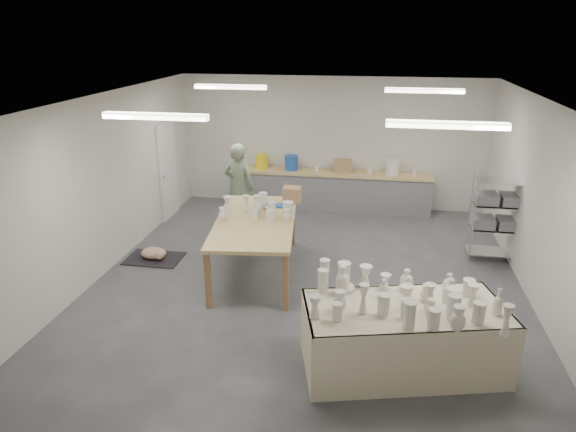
% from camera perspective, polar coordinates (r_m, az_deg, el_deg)
% --- Properties ---
extents(room, '(8.00, 8.02, 3.00)m').
position_cam_1_polar(room, '(8.10, 1.72, 6.27)').
color(room, '#424449').
rests_on(room, ground).
extents(back_counter, '(4.60, 0.60, 1.24)m').
position_cam_1_polar(back_counter, '(11.95, 4.57, 3.03)').
color(back_counter, tan).
rests_on(back_counter, ground).
extents(wire_shelf, '(0.88, 0.48, 1.80)m').
position_cam_1_polar(wire_shelf, '(9.86, 22.21, 0.41)').
color(wire_shelf, silver).
rests_on(wire_shelf, ground).
extents(drying_table, '(2.63, 1.73, 1.23)m').
position_cam_1_polar(drying_table, '(6.61, 12.67, -12.76)').
color(drying_table, olive).
rests_on(drying_table, ground).
extents(work_table, '(1.60, 2.74, 1.35)m').
position_cam_1_polar(work_table, '(8.72, -3.14, -0.25)').
color(work_table, tan).
rests_on(work_table, ground).
extents(rug, '(1.00, 0.70, 0.02)m').
position_cam_1_polar(rug, '(9.78, -14.65, -4.59)').
color(rug, black).
rests_on(rug, ground).
extents(cat, '(0.55, 0.44, 0.20)m').
position_cam_1_polar(cat, '(9.72, -14.62, -4.03)').
color(cat, white).
rests_on(cat, rug).
extents(potter, '(0.75, 0.58, 1.85)m').
position_cam_1_polar(potter, '(10.57, -5.42, 3.18)').
color(potter, gray).
rests_on(potter, ground).
extents(red_stool, '(0.43, 0.43, 0.33)m').
position_cam_1_polar(red_stool, '(11.01, -4.95, 0.47)').
color(red_stool, '#A51917').
rests_on(red_stool, ground).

